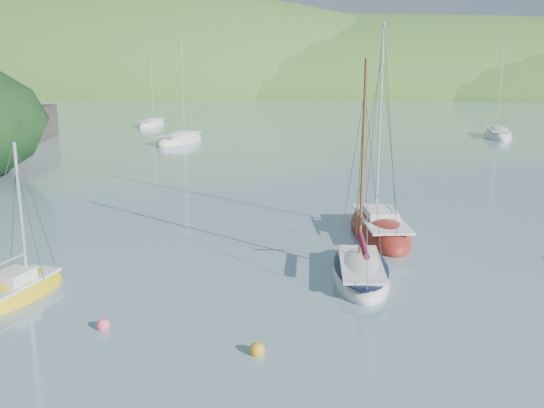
# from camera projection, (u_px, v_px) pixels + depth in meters

# --- Properties ---
(ground) EXTENTS (700.00, 700.00, 0.00)m
(ground) POSITION_uv_depth(u_px,v_px,m) (236.00, 332.00, 18.94)
(ground) COLOR gray
(ground) RESTS_ON ground
(shoreline_hills) EXTENTS (690.00, 135.00, 56.00)m
(shoreline_hills) POSITION_uv_depth(u_px,v_px,m) (269.00, 90.00, 187.08)
(shoreline_hills) COLOR #355E24
(shoreline_hills) RESTS_ON ground
(daysailer_white) EXTENTS (2.18, 5.87, 9.00)m
(daysailer_white) POSITION_uv_depth(u_px,v_px,m) (360.00, 273.00, 23.66)
(daysailer_white) COLOR silver
(daysailer_white) RESTS_ON ground
(sloop_red) EXTENTS (3.22, 7.59, 10.92)m
(sloop_red) POSITION_uv_depth(u_px,v_px,m) (379.00, 230.00, 29.59)
(sloop_red) COLOR maroon
(sloop_red) RESTS_ON ground
(sailboat_yellow) EXTENTS (2.83, 4.85, 6.05)m
(sailboat_yellow) POSITION_uv_depth(u_px,v_px,m) (18.00, 292.00, 21.78)
(sailboat_yellow) COLOR gold
(sailboat_yellow) RESTS_ON ground
(distant_sloop_a) EXTENTS (5.13, 8.52, 11.48)m
(distant_sloop_a) POSITION_uv_depth(u_px,v_px,m) (180.00, 141.00, 63.31)
(distant_sloop_a) COLOR silver
(distant_sloop_a) RESTS_ON ground
(distant_sloop_b) EXTENTS (3.92, 8.20, 11.24)m
(distant_sloop_b) POSITION_uv_depth(u_px,v_px,m) (498.00, 136.00, 68.11)
(distant_sloop_b) COLOR silver
(distant_sloop_b) RESTS_ON ground
(distant_sloop_c) EXTENTS (3.38, 7.09, 9.73)m
(distant_sloop_c) POSITION_uv_depth(u_px,v_px,m) (151.00, 125.00, 80.15)
(distant_sloop_c) COLOR silver
(distant_sloop_c) RESTS_ON ground
(mooring_buoys) EXTENTS (17.64, 9.59, 0.46)m
(mooring_buoys) POSITION_uv_depth(u_px,v_px,m) (331.00, 307.00, 20.56)
(mooring_buoys) COLOR gold
(mooring_buoys) RESTS_ON ground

